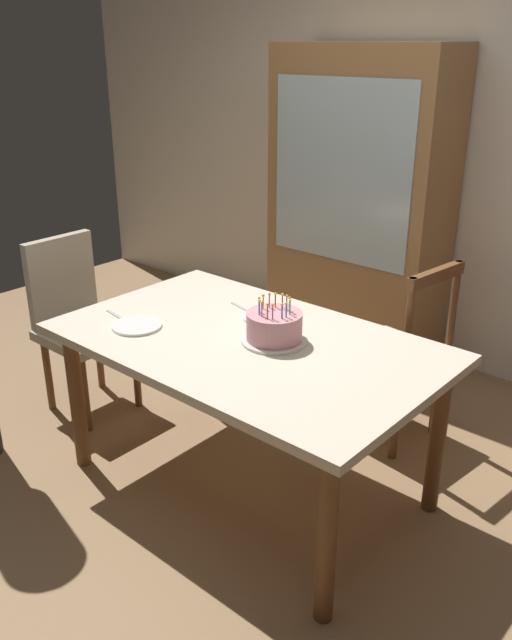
# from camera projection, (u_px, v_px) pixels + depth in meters

# --- Properties ---
(ground) EXTENTS (6.40, 6.40, 0.00)m
(ground) POSITION_uv_depth(u_px,v_px,m) (248.00, 484.00, 3.10)
(ground) COLOR #93704C
(back_wall) EXTENTS (6.40, 0.10, 2.60)m
(back_wall) POSITION_uv_depth(u_px,v_px,m) (458.00, 153.00, 3.87)
(back_wall) COLOR silver
(back_wall) RESTS_ON ground
(dining_table) EXTENTS (1.63, 1.00, 0.74)m
(dining_table) POSITION_uv_depth(u_px,v_px,m) (247.00, 357.00, 2.84)
(dining_table) COLOR beige
(dining_table) RESTS_ON ground
(birthday_cake) EXTENTS (0.28, 0.28, 0.20)m
(birthday_cake) POSITION_uv_depth(u_px,v_px,m) (274.00, 328.00, 2.76)
(birthday_cake) COLOR silver
(birthday_cake) RESTS_ON dining_table
(plate_near_celebrant) EXTENTS (0.22, 0.22, 0.01)m
(plate_near_celebrant) POSITION_uv_depth(u_px,v_px,m) (137.00, 326.00, 2.92)
(plate_near_celebrant) COLOR white
(plate_near_celebrant) RESTS_ON dining_table
(plate_far_side) EXTENTS (0.22, 0.22, 0.01)m
(plate_far_side) POSITION_uv_depth(u_px,v_px,m) (267.00, 317.00, 3.01)
(plate_far_side) COLOR white
(plate_far_side) RESTS_ON dining_table
(fork_near_celebrant) EXTENTS (0.18, 0.05, 0.01)m
(fork_near_celebrant) POSITION_uv_depth(u_px,v_px,m) (117.00, 316.00, 3.03)
(fork_near_celebrant) COLOR silver
(fork_near_celebrant) RESTS_ON dining_table
(fork_far_side) EXTENTS (0.18, 0.06, 0.01)m
(fork_far_side) POSITION_uv_depth(u_px,v_px,m) (243.00, 308.00, 3.12)
(fork_far_side) COLOR silver
(fork_far_side) RESTS_ON dining_table
(chair_spindle_back) EXTENTS (0.49, 0.49, 0.95)m
(chair_spindle_back) POSITION_uv_depth(u_px,v_px,m) (398.00, 355.00, 3.32)
(chair_spindle_back) COLOR tan
(chair_spindle_back) RESTS_ON ground
(chair_upholstered) EXTENTS (0.45, 0.44, 0.95)m
(chair_upholstered) POSITION_uv_depth(u_px,v_px,m) (77.00, 315.00, 3.59)
(chair_upholstered) COLOR tan
(chair_upholstered) RESTS_ON ground
(china_cabinet) EXTENTS (1.10, 0.45, 1.90)m
(china_cabinet) POSITION_uv_depth(u_px,v_px,m) (359.00, 208.00, 4.09)
(china_cabinet) COLOR #9E7042
(china_cabinet) RESTS_ON ground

